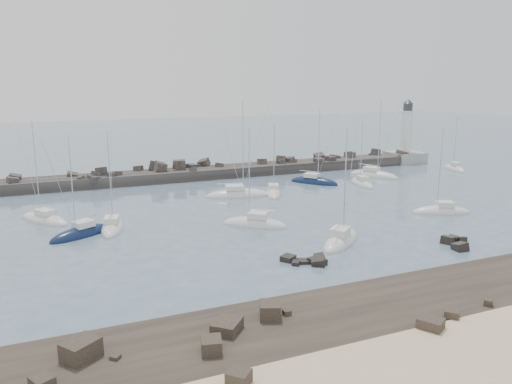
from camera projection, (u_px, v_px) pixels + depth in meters
ground at (298, 232)px, 59.03m from camera, size 400.00×400.00×0.00m
rock_shelf at (426, 308)px, 39.16m from camera, size 140.00×12.00×1.92m
rock_cluster_near at (310, 262)px, 48.97m from camera, size 4.55×4.04×1.52m
rock_cluster_far at (454, 243)px, 54.65m from camera, size 3.79×4.40×1.54m
breakwater at (164, 179)px, 90.31m from camera, size 115.00×7.42×5.28m
lighthouse at (405, 148)px, 110.57m from camera, size 7.00×7.00×14.60m
sailboat_1 at (44, 220)px, 63.82m from camera, size 7.15×8.75×13.78m
sailboat_2 at (81, 234)px, 57.76m from camera, size 8.13×6.16×12.77m
sailboat_3 at (112, 228)px, 60.43m from camera, size 4.36×8.42×12.83m
sailboat_4 at (238, 195)px, 77.76m from camera, size 10.55×5.23×15.87m
sailboat_5 at (255, 225)px, 61.74m from camera, size 8.04×7.03×13.12m
sailboat_6 at (274, 193)px, 79.24m from camera, size 5.24×8.03×12.27m
sailboat_7 at (341, 241)px, 55.20m from camera, size 8.36×7.53×13.79m
sailboat_8 at (314, 182)px, 87.97m from camera, size 7.54×8.82×14.15m
sailboat_9 at (441, 212)px, 67.74m from camera, size 8.18×5.32×12.53m
sailboat_10 at (362, 184)px, 86.46m from camera, size 3.30×7.69×11.96m
sailboat_12 at (454, 169)px, 101.41m from camera, size 4.28×7.67×11.83m
sailboat_13 at (373, 176)px, 94.30m from camera, size 7.31×10.11×15.48m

